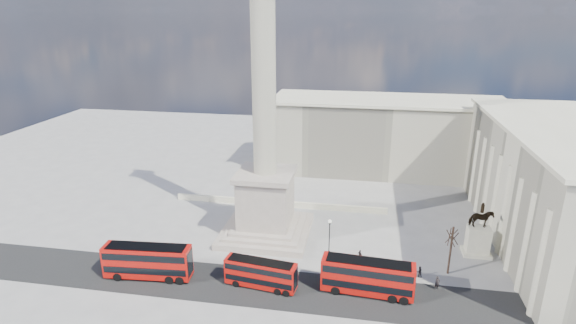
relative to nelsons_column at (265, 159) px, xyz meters
The scene contains 17 objects.
ground 13.85m from the nelsons_column, 90.00° to the right, with size 180.00×180.00×0.00m, color gray.
asphalt_road 20.41m from the nelsons_column, 71.57° to the right, with size 120.00×9.00×0.01m, color #252525.
nelsons_column is the anchor object (origin of this frame).
balustrade_wall 16.55m from the nelsons_column, 90.00° to the left, with size 40.00×0.60×1.10m, color beige.
building_east 45.42m from the nelsons_column, ahead, with size 19.00×46.00×18.60m.
building_northeast 40.57m from the nelsons_column, 60.26° to the left, with size 51.00×17.00×16.60m.
red_bus_a 22.70m from the nelsons_column, 130.29° to the right, with size 12.07×3.63×4.82m.
red_bus_b 18.69m from the nelsons_column, 79.96° to the right, with size 9.81×3.46×3.90m.
red_bus_c 24.05m from the nelsons_column, 40.33° to the right, with size 11.95×3.58×4.78m.
victorian_lamp 15.19m from the nelsons_column, 24.38° to the right, with size 0.49×0.49×5.69m.
equestrian_statue 34.18m from the nelsons_column, ahead, with size 4.07×3.05×8.46m.
bare_tree_near 29.41m from the nelsons_column, 14.75° to the right, with size 1.73×1.73×7.57m.
bare_tree_mid 38.14m from the nelsons_column, ahead, with size 1.73×1.73×6.57m.
bare_tree_far 41.42m from the nelsons_column, ahead, with size 1.70×1.70×6.92m.
pedestrian_walking 30.50m from the nelsons_column, 24.20° to the right, with size 0.69×0.45×1.89m, color black.
pedestrian_standing 27.94m from the nelsons_column, 20.60° to the right, with size 0.78×0.61×1.61m, color black.
pedestrian_crossing 20.42m from the nelsons_column, 20.41° to the right, with size 0.92×0.38×1.58m, color black.
Camera 1 is at (14.97, -59.89, 34.95)m, focal length 28.00 mm.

